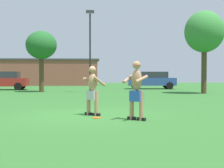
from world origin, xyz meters
The scene contains 10 objects.
ground_plane centered at (0.00, 0.00, 0.00)m, with size 80.00×80.00×0.00m, color #2D6628.
player_with_cap centered at (1.39, -1.21, 0.98)m, with size 0.78×0.84×1.77m.
player_in_gray centered at (0.10, -0.04, 0.85)m, with size 0.78×0.70×1.63m.
frisbee centered at (0.23, -0.71, 0.01)m, with size 0.28×0.28×0.03m, color orange.
car_blue_near_post centered at (5.65, 18.82, 0.82)m, with size 4.39×2.21×1.58m.
car_red_mid_lot centered at (-7.58, 17.82, 0.82)m, with size 4.35×2.12×1.58m.
lamp_post centered at (-0.03, 13.52, 3.71)m, with size 0.60×0.24×6.09m.
outbuilding_behind_lot centered at (-5.19, 29.80, 1.59)m, with size 12.37×5.65×3.17m.
tree_left_field centered at (7.92, 11.46, 4.27)m, with size 2.74×2.74×5.77m.
tree_right_field centered at (-3.73, 14.20, 3.51)m, with size 2.33×2.33×4.63m.
Camera 1 is at (0.07, -10.70, 1.37)m, focal length 51.96 mm.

